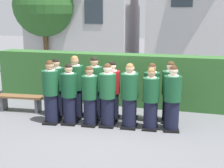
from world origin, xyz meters
name	(u,v)px	position (x,y,z in m)	size (l,w,h in m)	color
ground_plane	(109,126)	(0.00, 0.00, 0.00)	(60.00, 60.00, 0.00)	slate
student_front_row_0	(51,94)	(-1.53, -0.18, 0.80)	(0.45, 0.52, 1.68)	black
student_front_row_1	(69,96)	(-1.05, -0.10, 0.76)	(0.42, 0.49, 1.60)	black
student_front_row_2	(90,98)	(-0.49, -0.07, 0.74)	(0.40, 0.50, 1.56)	black
student_front_row_3	(108,97)	(-0.03, 0.00, 0.78)	(0.42, 0.53, 1.63)	black
student_front_row_4	(129,97)	(0.52, 0.05, 0.79)	(0.43, 0.53, 1.65)	black
student_front_row_5	(151,100)	(1.06, 0.09, 0.74)	(0.41, 0.47, 1.56)	black
student_front_row_6	(172,100)	(1.57, 0.15, 0.78)	(0.45, 0.52, 1.64)	black
student_rear_row_0	(57,89)	(-1.63, 0.37, 0.78)	(0.45, 0.55, 1.65)	black
student_rear_row_1	(75,88)	(-1.10, 0.43, 0.83)	(0.45, 0.53, 1.74)	black
student_rear_row_2	(94,89)	(-0.56, 0.50, 0.82)	(0.46, 0.57, 1.72)	black
student_in_red_blazer	(112,92)	(-0.07, 0.56, 0.76)	(0.42, 0.49, 1.60)	black
student_rear_row_4	(130,93)	(0.42, 0.63, 0.74)	(0.41, 0.46, 1.56)	black
student_rear_row_5	(152,94)	(0.98, 0.69, 0.76)	(0.43, 0.53, 1.59)	black
student_rear_row_6	(170,93)	(1.45, 0.74, 0.78)	(0.43, 0.53, 1.65)	black
hedge	(128,79)	(0.00, 2.11, 0.80)	(8.85, 0.70, 1.61)	#33662D
school_building_main	(84,6)	(-3.91, 8.56, 3.24)	(5.58, 3.98, 6.32)	silver
oak_tree_left	(44,6)	(-5.19, 6.52, 3.23)	(2.96, 2.96, 4.72)	brown
wooden_bench	(21,100)	(-2.88, 0.48, 0.35)	(1.43, 0.49, 0.48)	brown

